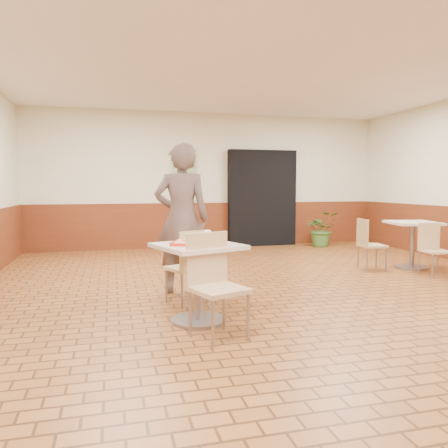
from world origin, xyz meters
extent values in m
cube|color=brown|center=(0.00, 0.00, 0.00)|extent=(8.00, 10.00, 0.01)
cube|color=white|center=(0.00, 0.00, 3.00)|extent=(8.00, 10.00, 0.01)
cube|color=beige|center=(0.00, 5.00, 1.50)|extent=(8.00, 0.01, 3.00)
cube|color=#5E2712|center=(0.00, 4.98, 0.50)|extent=(8.00, 0.04, 1.00)
cube|color=black|center=(1.20, 4.88, 1.10)|extent=(1.60, 0.22, 2.20)
cube|color=gray|center=(-0.60, 4.94, 1.60)|extent=(0.50, 0.03, 1.20)
cube|color=beige|center=(-1.34, -0.40, 0.78)|extent=(0.76, 0.76, 0.04)
cylinder|color=gray|center=(-1.34, -0.40, 0.38)|extent=(0.08, 0.08, 0.76)
cylinder|color=gray|center=(-1.34, -0.40, 0.02)|extent=(0.55, 0.55, 0.03)
cube|color=tan|center=(-1.25, -0.93, 0.45)|extent=(0.56, 0.56, 0.04)
cube|color=tan|center=(-1.32, -0.74, 0.71)|extent=(0.42, 0.18, 0.48)
cylinder|color=gray|center=(-1.37, -1.17, 0.21)|extent=(0.03, 0.03, 0.43)
cylinder|color=gray|center=(-1.01, -1.04, 0.21)|extent=(0.03, 0.03, 0.43)
cylinder|color=gray|center=(-1.50, -0.82, 0.21)|extent=(0.03, 0.03, 0.43)
cylinder|color=gray|center=(-1.14, -0.69, 0.21)|extent=(0.03, 0.03, 0.43)
cube|color=#CEB77B|center=(-1.33, 0.35, 0.41)|extent=(0.53, 0.53, 0.04)
cube|color=#CEB77B|center=(-1.26, 0.18, 0.65)|extent=(0.38, 0.19, 0.44)
cylinder|color=gray|center=(-1.24, 0.58, 0.20)|extent=(0.03, 0.03, 0.39)
cylinder|color=gray|center=(-1.56, 0.44, 0.20)|extent=(0.03, 0.03, 0.39)
cylinder|color=gray|center=(-1.11, 0.26, 0.20)|extent=(0.03, 0.03, 0.39)
cylinder|color=gray|center=(-1.42, 0.12, 0.20)|extent=(0.03, 0.03, 0.39)
imported|color=brown|center=(-1.30, 0.88, 0.96)|extent=(0.77, 0.58, 1.93)
cube|color=red|center=(-1.34, -0.40, 0.81)|extent=(0.49, 0.38, 0.03)
cube|color=#E18585|center=(-1.34, -0.40, 0.83)|extent=(0.44, 0.33, 0.00)
torus|color=gold|center=(-1.44, -0.37, 0.85)|extent=(0.12, 0.12, 0.04)
ellipsoid|color=#BF6238|center=(-1.27, -0.43, 0.85)|extent=(0.14, 0.11, 0.03)
cube|color=beige|center=(-1.27, -0.43, 0.87)|extent=(0.13, 0.09, 0.01)
ellipsoid|color=#D35A1D|center=(-1.32, -0.41, 0.84)|extent=(0.03, 0.03, 0.02)
cylinder|color=white|center=(-1.22, -0.29, 0.88)|extent=(0.07, 0.07, 0.09)
cylinder|color=blue|center=(-1.22, -0.29, 0.88)|extent=(0.08, 0.08, 0.02)
cube|color=beige|center=(2.70, 1.57, 0.77)|extent=(0.75, 0.75, 0.04)
cylinder|color=gray|center=(2.70, 1.57, 0.37)|extent=(0.08, 0.08, 0.75)
cylinder|color=gray|center=(2.70, 1.57, 0.02)|extent=(0.54, 0.54, 0.03)
cube|color=tan|center=(1.99, 1.65, 0.40)|extent=(0.43, 0.43, 0.04)
cube|color=tan|center=(1.82, 1.66, 0.63)|extent=(0.07, 0.39, 0.42)
cylinder|color=gray|center=(2.14, 1.46, 0.19)|extent=(0.03, 0.03, 0.38)
cylinder|color=gray|center=(2.17, 1.79, 0.19)|extent=(0.03, 0.03, 0.38)
cylinder|color=gray|center=(1.81, 1.50, 0.19)|extent=(0.03, 0.03, 0.38)
cylinder|color=gray|center=(1.85, 1.83, 0.19)|extent=(0.03, 0.03, 0.38)
cube|color=#D5B180|center=(2.63, 0.93, 0.38)|extent=(0.39, 0.39, 0.04)
cube|color=#D5B180|center=(2.64, 1.10, 0.60)|extent=(0.37, 0.05, 0.41)
cylinder|color=gray|center=(2.46, 0.78, 0.18)|extent=(0.03, 0.03, 0.36)
cylinder|color=gray|center=(2.48, 1.10, 0.18)|extent=(0.03, 0.03, 0.36)
cylinder|color=gray|center=(2.80, 1.08, 0.18)|extent=(0.03, 0.03, 0.36)
imported|color=#3E692A|center=(2.47, 4.37, 0.40)|extent=(0.80, 0.71, 0.80)
camera|label=1|loc=(-2.17, -4.68, 1.38)|focal=35.00mm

